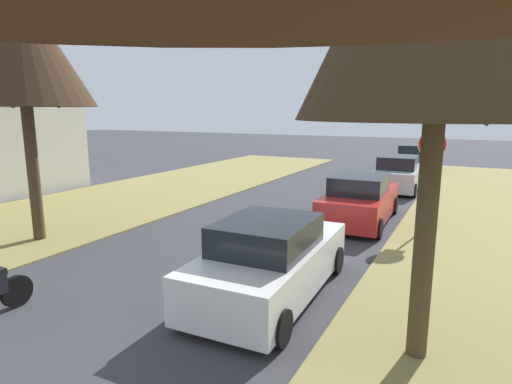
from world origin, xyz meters
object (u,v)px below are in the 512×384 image
(stop_sign_far, at_px, (431,159))
(parked_sedan_navy, at_px, (414,159))
(parked_sedan_red, at_px, (360,200))
(parked_sedan_silver, at_px, (398,174))
(street_tree_left_mid_a, at_px, (20,45))
(parked_sedan_white, at_px, (270,260))

(stop_sign_far, distance_m, parked_sedan_navy, 14.06)
(parked_sedan_red, xyz_separation_m, parked_sedan_silver, (0.13, 6.62, 0.00))
(stop_sign_far, relative_size, parked_sedan_red, 0.67)
(stop_sign_far, height_order, parked_sedan_navy, stop_sign_far)
(street_tree_left_mid_a, xyz_separation_m, parked_sedan_navy, (7.43, 19.85, -4.53))
(parked_sedan_red, distance_m, parked_sedan_navy, 13.76)
(parked_sedan_white, relative_size, parked_sedan_navy, 1.00)
(parked_sedan_white, bearing_deg, parked_sedan_silver, 88.57)
(parked_sedan_silver, bearing_deg, parked_sedan_navy, 91.59)
(parked_sedan_white, height_order, parked_sedan_red, same)
(parked_sedan_red, height_order, parked_sedan_silver, same)
(parked_sedan_navy, bearing_deg, parked_sedan_white, -90.36)
(street_tree_left_mid_a, relative_size, parked_sedan_silver, 1.53)
(parked_sedan_navy, bearing_deg, parked_sedan_silver, -88.41)
(parked_sedan_red, bearing_deg, stop_sign_far, -1.89)
(street_tree_left_mid_a, height_order, parked_sedan_red, street_tree_left_mid_a)
(street_tree_left_mid_a, relative_size, parked_sedan_navy, 1.53)
(street_tree_left_mid_a, distance_m, parked_sedan_red, 10.67)
(parked_sedan_red, bearing_deg, parked_sedan_white, -91.73)
(parked_sedan_red, height_order, parked_sedan_navy, same)
(parked_sedan_white, distance_m, parked_sedan_silver, 12.97)
(stop_sign_far, relative_size, parked_sedan_navy, 0.67)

